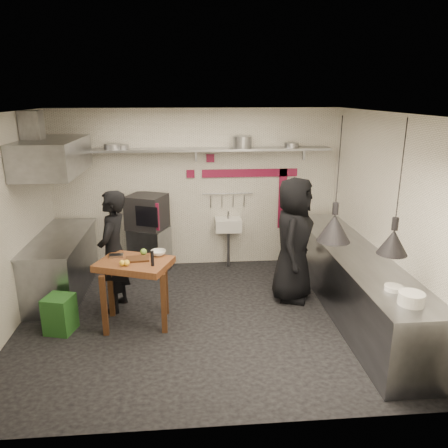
{
  "coord_description": "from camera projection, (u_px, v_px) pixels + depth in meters",
  "views": [
    {
      "loc": [
        -0.16,
        -5.5,
        3.03
      ],
      "look_at": [
        0.34,
        0.3,
        1.28
      ],
      "focal_mm": 35.0,
      "sensor_mm": 36.0,
      "label": 1
    }
  ],
  "objects": [
    {
      "name": "floor",
      "position": [
        202.0,
        318.0,
        6.14
      ],
      "size": [
        5.0,
        5.0,
        0.0
      ],
      "primitive_type": "plane",
      "color": "black",
      "rests_on": "ground"
    },
    {
      "name": "ceiling",
      "position": [
        199.0,
        113.0,
        5.33
      ],
      "size": [
        5.0,
        5.0,
        0.0
      ],
      "primitive_type": "plane",
      "color": "beige",
      "rests_on": "floor"
    },
    {
      "name": "wall_back",
      "position": [
        196.0,
        189.0,
        7.74
      ],
      "size": [
        5.0,
        0.04,
        2.8
      ],
      "primitive_type": "cube",
      "color": "silver",
      "rests_on": "floor"
    },
    {
      "name": "wall_front",
      "position": [
        209.0,
        292.0,
        3.73
      ],
      "size": [
        5.0,
        0.04,
        2.8
      ],
      "primitive_type": "cube",
      "color": "silver",
      "rests_on": "floor"
    },
    {
      "name": "wall_left",
      "position": [
        3.0,
        227.0,
        5.53
      ],
      "size": [
        0.04,
        4.2,
        2.8
      ],
      "primitive_type": "cube",
      "color": "silver",
      "rests_on": "floor"
    },
    {
      "name": "wall_right",
      "position": [
        384.0,
        218.0,
        5.94
      ],
      "size": [
        0.04,
        4.2,
        2.8
      ],
      "primitive_type": "cube",
      "color": "silver",
      "rests_on": "floor"
    },
    {
      "name": "red_band_horiz",
      "position": [
        250.0,
        173.0,
        7.72
      ],
      "size": [
        1.7,
        0.02,
        0.14
      ],
      "primitive_type": "cube",
      "color": "maroon",
      "rests_on": "wall_back"
    },
    {
      "name": "red_band_vert",
      "position": [
        282.0,
        199.0,
        7.9
      ],
      "size": [
        0.14,
        0.02,
        1.1
      ],
      "primitive_type": "cube",
      "color": "maroon",
      "rests_on": "wall_back"
    },
    {
      "name": "red_tile_a",
      "position": [
        210.0,
        158.0,
        7.58
      ],
      "size": [
        0.14,
        0.02,
        0.14
      ],
      "primitive_type": "cube",
      "color": "maroon",
      "rests_on": "wall_back"
    },
    {
      "name": "red_tile_b",
      "position": [
        191.0,
        174.0,
        7.63
      ],
      "size": [
        0.14,
        0.02,
        0.14
      ],
      "primitive_type": "cube",
      "color": "maroon",
      "rests_on": "wall_back"
    },
    {
      "name": "back_shelf",
      "position": [
        196.0,
        150.0,
        7.36
      ],
      "size": [
        4.6,
        0.34,
        0.04
      ],
      "primitive_type": "cube",
      "color": "gray",
      "rests_on": "wall_back"
    },
    {
      "name": "shelf_bracket_left",
      "position": [
        84.0,
        156.0,
        7.38
      ],
      "size": [
        0.04,
        0.06,
        0.24
      ],
      "primitive_type": "cube",
      "color": "gray",
      "rests_on": "wall_back"
    },
    {
      "name": "shelf_bracket_mid",
      "position": [
        196.0,
        154.0,
        7.53
      ],
      "size": [
        0.04,
        0.06,
        0.24
      ],
      "primitive_type": "cube",
      "color": "gray",
      "rests_on": "wall_back"
    },
    {
      "name": "shelf_bracket_right",
      "position": [
        304.0,
        153.0,
        7.69
      ],
      "size": [
        0.04,
        0.06,
        0.24
      ],
      "primitive_type": "cube",
      "color": "gray",
      "rests_on": "wall_back"
    },
    {
      "name": "pan_far_left",
      "position": [
        113.0,
        147.0,
        7.23
      ],
      "size": [
        0.36,
        0.36,
        0.09
      ],
      "primitive_type": "cylinder",
      "rotation": [
        0.0,
        0.0,
        0.31
      ],
      "color": "gray",
      "rests_on": "back_shelf"
    },
    {
      "name": "pan_mid_left",
      "position": [
        122.0,
        147.0,
        7.24
      ],
      "size": [
        0.25,
        0.25,
        0.07
      ],
      "primitive_type": "cylinder",
      "rotation": [
        0.0,
        0.0,
        0.1
      ],
      "color": "gray",
      "rests_on": "back_shelf"
    },
    {
      "name": "stock_pot",
      "position": [
        242.0,
        142.0,
        7.39
      ],
      "size": [
        0.42,
        0.42,
        0.2
      ],
      "primitive_type": "cylinder",
      "rotation": [
        0.0,
        0.0,
        0.36
      ],
      "color": "gray",
      "rests_on": "back_shelf"
    },
    {
      "name": "pan_right",
      "position": [
        291.0,
        145.0,
        7.48
      ],
      "size": [
        0.32,
        0.32,
        0.08
      ],
      "primitive_type": "cylinder",
      "rotation": [
        0.0,
        0.0,
        -0.36
      ],
      "color": "gray",
      "rests_on": "back_shelf"
    },
    {
      "name": "oven_stand",
      "position": [
        150.0,
        250.0,
        7.63
      ],
      "size": [
        0.76,
        0.73,
        0.8
      ],
      "primitive_type": "cube",
      "rotation": [
        0.0,
        0.0,
        -0.4
      ],
      "color": "gray",
      "rests_on": "floor"
    },
    {
      "name": "combi_oven",
      "position": [
        147.0,
        212.0,
        7.46
      ],
      "size": [
        0.76,
        0.74,
        0.58
      ],
      "primitive_type": "cube",
      "rotation": [
        0.0,
        0.0,
        -0.4
      ],
      "color": "black",
      "rests_on": "oven_stand"
    },
    {
      "name": "oven_door",
      "position": [
        146.0,
        216.0,
        7.21
      ],
      "size": [
        0.43,
        0.21,
        0.46
      ],
      "primitive_type": "cube",
      "rotation": [
        0.0,
        0.0,
        -0.4
      ],
      "color": "maroon",
      "rests_on": "combi_oven"
    },
    {
      "name": "oven_glass",
      "position": [
        147.0,
        217.0,
        7.16
      ],
      "size": [
        0.37,
        0.17,
        0.34
      ],
      "primitive_type": "cube",
      "rotation": [
        0.0,
        0.0,
        -0.4
      ],
      "color": "black",
      "rests_on": "oven_door"
    },
    {
      "name": "hand_sink",
      "position": [
        228.0,
        225.0,
        7.79
      ],
      "size": [
        0.46,
        0.34,
        0.22
      ],
      "primitive_type": "cube",
      "color": "silver",
      "rests_on": "wall_back"
    },
    {
      "name": "sink_tap",
      "position": [
        228.0,
        215.0,
        7.74
      ],
      "size": [
        0.03,
        0.03,
        0.14
      ],
      "primitive_type": "cylinder",
      "color": "gray",
      "rests_on": "hand_sink"
    },
    {
      "name": "sink_drain",
      "position": [
        228.0,
        249.0,
        7.88
      ],
      "size": [
        0.06,
        0.06,
        0.66
      ],
      "primitive_type": "cylinder",
      "color": "gray",
      "rests_on": "floor"
    },
    {
      "name": "utensil_rail",
      "position": [
        228.0,
        194.0,
        7.77
      ],
      "size": [
        0.9,
        0.02,
        0.02
      ],
      "primitive_type": "cylinder",
      "rotation": [
        0.0,
        1.57,
        0.0
      ],
      "color": "gray",
      "rests_on": "wall_back"
    },
    {
      "name": "counter_right",
      "position": [
        353.0,
        283.0,
        6.18
      ],
      "size": [
        0.7,
        3.8,
        0.9
      ],
      "primitive_type": "cube",
      "color": "gray",
      "rests_on": "floor"
    },
    {
      "name": "counter_right_top",
      "position": [
        356.0,
        252.0,
        6.05
      ],
      "size": [
        0.76,
        3.9,
        0.03
      ],
      "primitive_type": "cube",
      "color": "gray",
      "rests_on": "counter_right"
    },
    {
      "name": "plate_stack",
      "position": [
        411.0,
        299.0,
        4.5
      ],
      "size": [
        0.35,
        0.35,
        0.13
      ],
      "primitive_type": "cylinder",
      "rotation": [
        0.0,
        0.0,
        -0.43
      ],
      "color": "silver",
      "rests_on": "counter_right_top"
    },
    {
      "name": "small_bowl_right",
      "position": [
        393.0,
        288.0,
        4.85
      ],
      "size": [
        0.26,
        0.26,
        0.05
      ],
      "primitive_type": "cylinder",
      "rotation": [
        0.0,
        0.0,
        0.34
      ],
      "color": "silver",
      "rests_on": "counter_right_top"
    },
    {
      "name": "counter_left",
      "position": [
        62.0,
        265.0,
        6.83
      ],
      "size": [
        0.7,
        1.9,
        0.9
      ],
      "primitive_type": "cube",
      "color": "gray",
      "rests_on": "floor"
    },
    {
      "name": "counter_left_top",
      "position": [
        59.0,
        237.0,
        6.7
      ],
      "size": [
        0.76,
        2.0,
        0.03
      ],
      "primitive_type": "cube",
      "color": "gray",
      "rests_on": "counter_left"
    },
    {
      "name": "extractor_hood",
      "position": [
        53.0,
        156.0,
        6.35
      ],
      "size": [
        0.78,
        1.6,
        0.5
      ],
      "primitive_type": "cube",
      "color": "gray",
      "rests_on": "ceiling"
    },
    {
      "name": "hood_duct",
      "position": [
        32.0,
        129.0,
        6.22
      ],
      "size": [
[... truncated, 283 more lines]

